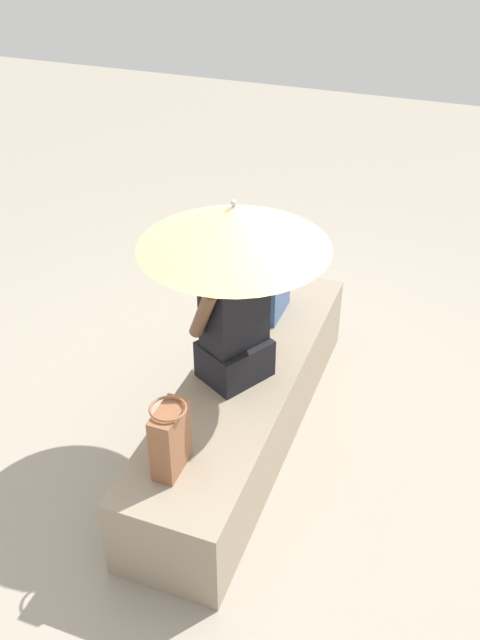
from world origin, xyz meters
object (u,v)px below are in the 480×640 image
object	(u,v)px
parasol	(234,227)
person_seated	(234,316)
tote_bag_canvas	(170,439)
handbag_black	(270,294)

from	to	relation	value
parasol	person_seated	bearing A→B (deg)	-159.15
parasol	tote_bag_canvas	xyz separation A→B (m)	(-0.78, 0.01, -0.69)
parasol	tote_bag_canvas	size ratio (longest dim) A/B	2.79
parasol	tote_bag_canvas	distance (m)	1.04
person_seated	parasol	bearing A→B (deg)	20.85
parasol	handbag_black	size ratio (longest dim) A/B	3.26
person_seated	tote_bag_canvas	xyz separation A→B (m)	(-0.74, 0.03, -0.21)
person_seated	parasol	distance (m)	0.49
person_seated	tote_bag_canvas	size ratio (longest dim) A/B	2.48
handbag_black	tote_bag_canvas	distance (m)	1.39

